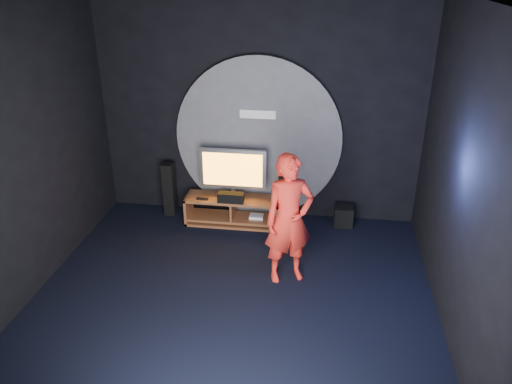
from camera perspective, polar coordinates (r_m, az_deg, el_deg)
floor at (r=6.31m, az=-2.87°, el=-12.65°), size 5.00×5.00×0.00m
back_wall at (r=7.75m, az=0.31°, el=9.31°), size 5.00×0.04×3.50m
front_wall at (r=3.34m, az=-11.75°, el=-14.75°), size 5.00×0.04×3.50m
left_wall at (r=6.37m, az=-25.94°, el=3.15°), size 0.04×5.00×3.50m
right_wall at (r=5.53m, az=23.06°, el=0.54°), size 0.04×5.00×3.50m
ceiling at (r=5.00m, az=-3.79°, el=20.96°), size 5.00×5.00×0.01m
wall_disc_panel at (r=7.83m, az=0.25°, el=6.04°), size 2.60×0.11×2.60m
media_console at (r=7.96m, az=-2.60°, el=-2.32°), size 1.49×0.45×0.45m
tv at (r=7.73m, az=-2.66°, el=2.41°), size 1.04×0.22×0.78m
center_speaker at (r=7.69m, az=-2.90°, el=-0.63°), size 0.40×0.15×0.15m
remote at (r=7.83m, az=-6.18°, el=-0.76°), size 0.18×0.05×0.02m
tower_speaker_left at (r=8.28m, az=-9.87°, el=0.34°), size 0.18×0.20×0.89m
tower_speaker_right at (r=8.03m, az=3.23°, el=-0.12°), size 0.18×0.20×0.89m
subwoofer at (r=8.05m, az=9.98°, el=-2.65°), size 0.29×0.29×0.32m
player at (r=6.33m, az=3.80°, el=-3.16°), size 0.75×0.64×1.74m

